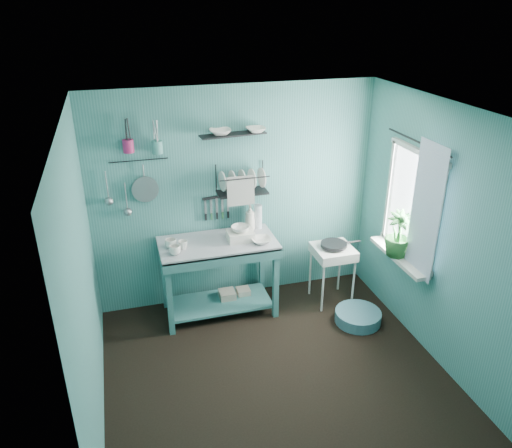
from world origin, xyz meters
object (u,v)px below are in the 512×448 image
object	(u,v)px
mug_right	(171,244)
utensil_cup_magenta	(128,146)
colander	(145,189)
storage_tin_large	(227,299)
storage_tin_small	(243,296)
mug_mid	(183,245)
frying_pan	(334,244)
dish_rack	(242,179)
water_bottle	(258,217)
wash_tub	(240,236)
work_counter	(219,278)
utensil_cup_teal	(157,147)
potted_plant	(398,234)
mug_left	(175,250)
hotplate_stand	(332,274)
floor_basin	(358,317)
soap_bottle	(250,218)

from	to	relation	value
mug_right	utensil_cup_magenta	xyz separation A→B (m)	(-0.32, 0.26, 1.01)
colander	storage_tin_large	size ratio (longest dim) A/B	1.27
colander	storage_tin_small	world-z (taller)	colander
mug_mid	colander	bearing A→B (deg)	131.64
frying_pan	storage_tin_large	bearing A→B (deg)	171.55
dish_rack	storage_tin_large	distance (m)	1.42
water_bottle	wash_tub	bearing A→B (deg)	-138.37
work_counter	utensil_cup_teal	size ratio (longest dim) A/B	9.74
wash_tub	storage_tin_small	bearing A→B (deg)	63.43
mug_right	potted_plant	xyz separation A→B (m)	(2.26, -0.70, 0.13)
mug_left	mug_mid	xyz separation A→B (m)	(0.10, 0.10, -0.00)
work_counter	hotplate_stand	xyz separation A→B (m)	(1.32, -0.13, -0.10)
mug_right	dish_rack	size ratio (longest dim) A/B	0.22
hotplate_stand	floor_basin	size ratio (longest dim) A/B	1.38
work_counter	floor_basin	xyz separation A→B (m)	(1.43, -0.63, -0.38)
mug_right	potted_plant	distance (m)	2.37
mug_mid	utensil_cup_teal	size ratio (longest dim) A/B	0.77
water_bottle	floor_basin	world-z (taller)	water_bottle
mug_right	dish_rack	distance (m)	1.03
mug_right	hotplate_stand	distance (m)	1.92
utensil_cup_magenta	wash_tub	bearing A→B (deg)	-14.82
wash_tub	soap_bottle	bearing A→B (deg)	52.31
hotplate_stand	potted_plant	world-z (taller)	potted_plant
potted_plant	storage_tin_small	world-z (taller)	potted_plant
utensil_cup_magenta	utensil_cup_teal	distance (m)	0.28
work_counter	frying_pan	bearing A→B (deg)	-15.01
potted_plant	hotplate_stand	bearing A→B (deg)	128.20
mug_mid	hotplate_stand	size ratio (longest dim) A/B	0.14
soap_bottle	water_bottle	distance (m)	0.10
utensil_cup_magenta	colander	xyz separation A→B (m)	(0.12, 0.03, -0.48)
frying_pan	potted_plant	bearing A→B (deg)	-51.80
storage_tin_large	floor_basin	bearing A→B (deg)	-26.84
soap_bottle	dish_rack	xyz separation A→B (m)	(-0.08, 0.01, 0.46)
frying_pan	floor_basin	distance (m)	0.85
wash_tub	frying_pan	world-z (taller)	wash_tub
water_bottle	potted_plant	bearing A→B (deg)	-36.43
utensil_cup_magenta	mug_right	bearing A→B (deg)	-39.52
soap_bottle	mug_right	bearing A→B (deg)	-167.74
utensil_cup_teal	storage_tin_large	xyz separation A→B (m)	(0.64, -0.21, -1.81)
work_counter	colander	xyz separation A→B (m)	(-0.69, 0.29, 1.02)
soap_bottle	utensil_cup_teal	xyz separation A→B (m)	(-0.96, 0.06, 0.87)
wash_tub	utensil_cup_magenta	xyz separation A→B (m)	(-1.07, 0.28, 1.01)
wash_tub	water_bottle	bearing A→B (deg)	41.63
hotplate_stand	potted_plant	bearing A→B (deg)	-46.38
hotplate_stand	floor_basin	xyz separation A→B (m)	(0.12, -0.49, -0.29)
mug_left	soap_bottle	xyz separation A→B (m)	(0.90, 0.36, 0.10)
dish_rack	floor_basin	bearing A→B (deg)	-32.99
colander	dish_rack	bearing A→B (deg)	-4.43
water_bottle	hotplate_stand	xyz separation A→B (m)	(0.80, -0.35, -0.68)
mug_left	wash_tub	bearing A→B (deg)	10.86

